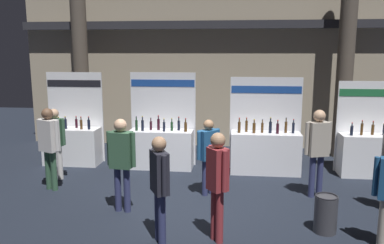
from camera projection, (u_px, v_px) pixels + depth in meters
name	position (u px, v px, depth m)	size (l,w,h in m)	color
ground_plane	(194.00, 202.00, 7.82)	(24.00, 24.00, 0.00)	black
hall_colonnade	(210.00, 38.00, 11.86)	(11.69, 1.32, 6.83)	tan
exhibitor_booth_0	(73.00, 142.00, 10.42)	(1.53, 0.66, 2.43)	white
exhibitor_booth_1	(162.00, 144.00, 10.08)	(1.71, 0.66, 2.45)	white
exhibitor_booth_2	(265.00, 149.00, 9.65)	(1.78, 0.66, 2.35)	white
exhibitor_booth_3	(371.00, 151.00, 9.42)	(1.55, 0.66, 2.27)	white
trash_bin	(326.00, 214.00, 6.49)	(0.38, 0.38, 0.65)	#38383D
visitor_0	(208.00, 150.00, 8.09)	(0.46, 0.46, 1.61)	navy
visitor_1	(121.00, 156.00, 7.21)	(0.56, 0.31, 1.78)	navy
visitor_2	(49.00, 141.00, 8.35)	(0.54, 0.39, 1.80)	#33563D
visitor_6	(217.00, 178.00, 6.06)	(0.37, 0.39, 1.77)	maroon
visitor_7	(160.00, 181.00, 6.02)	(0.37, 0.53, 1.72)	navy
visitor_8	(55.00, 138.00, 9.08)	(0.53, 0.28, 1.68)	silver
visitor_9	(318.00, 145.00, 7.93)	(0.55, 0.35, 1.83)	navy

